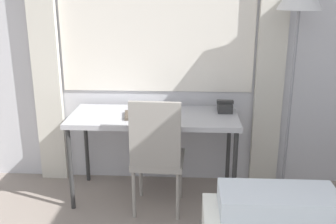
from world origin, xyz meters
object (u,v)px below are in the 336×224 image
(desk, at_px, (154,121))
(standing_lamp, at_px, (300,4))
(telephone, at_px, (225,107))
(desk_chair, at_px, (157,152))
(book, at_px, (137,115))

(desk, bearing_deg, standing_lamp, 3.35)
(standing_lamp, distance_m, telephone, 0.99)
(desk_chair, height_order, book, desk_chair)
(desk, distance_m, telephone, 0.61)
(desk_chair, distance_m, book, 0.37)
(standing_lamp, relative_size, telephone, 11.90)
(desk, height_order, standing_lamp, standing_lamp)
(book, bearing_deg, telephone, 13.74)
(desk, bearing_deg, desk_chair, -80.80)
(desk, xyz_separation_m, standing_lamp, (1.11, 0.06, 0.94))
(standing_lamp, distance_m, book, 1.52)
(desk, xyz_separation_m, telephone, (0.59, 0.13, 0.10))
(desk, height_order, telephone, telephone)
(desk_chair, distance_m, standing_lamp, 1.56)
(desk_chair, relative_size, book, 3.93)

